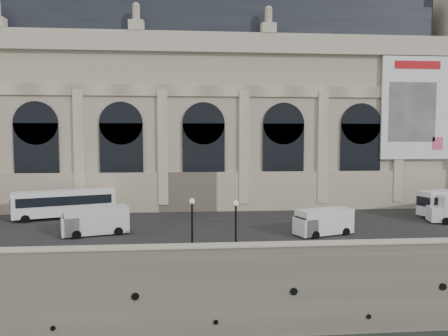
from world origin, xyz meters
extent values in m
cube|color=gray|center=(0.00, 35.00, 3.00)|extent=(160.00, 70.00, 6.00)
cube|color=#2D2D2D|center=(0.00, 14.00, 6.03)|extent=(160.00, 24.00, 0.06)
cube|color=gray|center=(0.00, 0.60, 6.55)|extent=(160.00, 1.20, 1.10)
cube|color=beige|center=(0.00, 0.60, 7.15)|extent=(160.00, 1.40, 0.12)
cube|color=tan|center=(-6.00, 31.00, 17.00)|extent=(68.00, 18.00, 22.00)
cube|color=beige|center=(-6.00, 21.85, 8.50)|extent=(68.60, 0.40, 5.00)
cube|color=beige|center=(-6.00, 21.70, 26.80)|extent=(69.00, 0.80, 2.40)
cube|color=beige|center=(-6.00, 21.85, 21.00)|extent=(68.00, 0.30, 1.40)
cube|color=#242930|center=(-6.00, 31.00, 31.00)|extent=(64.00, 15.00, 6.00)
cube|color=#242930|center=(-6.00, 31.00, 34.50)|extent=(56.00, 10.00, 1.20)
cube|color=black|center=(-24.00, 21.82, 12.50)|extent=(5.20, 0.25, 9.00)
cylinder|color=black|center=(-24.00, 21.82, 17.00)|extent=(5.20, 0.25, 5.20)
cube|color=beige|center=(-19.00, 21.75, 14.00)|extent=(1.20, 0.50, 14.00)
cube|color=black|center=(-14.00, 21.82, 12.50)|extent=(5.20, 0.25, 9.00)
cylinder|color=black|center=(-14.00, 21.82, 17.00)|extent=(5.20, 0.25, 5.20)
cube|color=beige|center=(-9.00, 21.75, 14.00)|extent=(1.20, 0.50, 14.00)
cube|color=black|center=(-4.00, 21.82, 12.50)|extent=(5.20, 0.25, 9.00)
cylinder|color=black|center=(-4.00, 21.82, 17.00)|extent=(5.20, 0.25, 5.20)
cube|color=beige|center=(1.00, 21.75, 14.00)|extent=(1.20, 0.50, 14.00)
cube|color=black|center=(6.00, 21.82, 12.50)|extent=(5.20, 0.25, 9.00)
cylinder|color=black|center=(6.00, 21.82, 17.00)|extent=(5.20, 0.25, 5.20)
cube|color=beige|center=(11.00, 21.75, 14.00)|extent=(1.20, 0.50, 14.00)
cube|color=black|center=(16.00, 21.82, 12.50)|extent=(5.20, 0.25, 9.00)
cylinder|color=black|center=(16.00, 21.82, 17.00)|extent=(5.20, 0.25, 5.20)
cube|color=beige|center=(21.00, 21.75, 14.00)|extent=(1.20, 0.50, 14.00)
cube|color=white|center=(23.00, 21.55, 19.00)|extent=(9.00, 0.35, 13.00)
cube|color=red|center=(23.00, 21.35, 24.40)|extent=(6.00, 0.06, 1.00)
cube|color=gray|center=(22.50, 21.35, 18.50)|extent=(6.20, 0.06, 7.50)
cube|color=#DE4E75|center=(26.00, 21.35, 14.50)|extent=(1.40, 0.06, 1.60)
cube|color=white|center=(-20.05, 18.76, 7.84)|extent=(11.22, 5.78, 2.86)
cube|color=black|center=(-25.30, 16.96, 8.12)|extent=(0.76, 2.03, 1.11)
cube|color=black|center=(-19.66, 17.64, 8.21)|extent=(9.62, 3.37, 1.01)
cube|color=black|center=(-20.44, 19.89, 8.21)|extent=(9.62, 3.37, 1.01)
cylinder|color=black|center=(-23.60, 16.33, 6.46)|extent=(0.96, 0.56, 0.92)
cylinder|color=black|center=(-24.35, 18.51, 6.46)|extent=(0.96, 0.56, 0.92)
cylinder|color=black|center=(-15.75, 19.02, 6.46)|extent=(0.96, 0.56, 0.92)
cylinder|color=black|center=(-16.50, 21.20, 6.46)|extent=(0.96, 0.56, 0.92)
cube|color=black|center=(20.58, 14.76, 8.05)|extent=(0.56, 2.01, 1.07)
cylinder|color=black|center=(22.17, 14.00, 6.45)|extent=(0.93, 0.47, 0.89)
cylinder|color=black|center=(21.64, 16.17, 6.45)|extent=(0.93, 0.47, 0.89)
cube|color=silver|center=(-14.77, 10.06, 7.47)|extent=(6.31, 3.94, 2.51)
cube|color=silver|center=(-17.03, 9.36, 7.09)|extent=(2.26, 2.68, 1.75)
cube|color=black|center=(-17.61, 9.17, 7.69)|extent=(0.64, 1.90, 0.87)
cylinder|color=black|center=(-16.23, 8.40, 6.42)|extent=(0.87, 0.51, 0.83)
cylinder|color=black|center=(-16.92, 10.59, 6.42)|extent=(0.87, 0.51, 0.83)
cylinder|color=black|center=(-12.63, 9.52, 6.42)|extent=(0.87, 0.51, 0.83)
cylinder|color=black|center=(-13.31, 11.71, 6.42)|extent=(0.87, 0.51, 0.83)
cube|color=white|center=(6.97, 8.11, 7.35)|extent=(5.80, 3.72, 2.31)
cube|color=white|center=(4.92, 7.42, 7.00)|extent=(2.11, 2.48, 1.60)
cube|color=black|center=(4.38, 7.24, 7.55)|extent=(0.63, 1.73, 0.80)
cylinder|color=black|center=(5.66, 6.56, 6.38)|extent=(0.80, 0.48, 0.76)
cylinder|color=black|center=(4.99, 8.56, 6.38)|extent=(0.80, 0.48, 0.76)
cylinder|color=black|center=(8.95, 7.67, 6.38)|extent=(0.80, 0.48, 0.76)
cylinder|color=black|center=(8.27, 9.66, 6.38)|extent=(0.80, 0.48, 0.76)
cube|color=white|center=(21.02, 12.76, 7.00)|extent=(2.20, 2.65, 1.57)
cylinder|color=black|center=(21.32, 11.43, 6.42)|extent=(0.88, 0.50, 0.84)
cylinder|color=black|center=(21.93, 13.76, 6.42)|extent=(0.88, 0.50, 0.84)
cylinder|color=black|center=(-5.72, 2.76, 6.21)|extent=(0.46, 0.46, 0.42)
cylinder|color=black|center=(-5.72, 2.76, 8.08)|extent=(0.17, 0.17, 4.16)
sphere|color=beige|center=(-5.72, 2.76, 10.26)|extent=(0.46, 0.46, 0.46)
cylinder|color=black|center=(-2.23, 2.31, 6.20)|extent=(0.44, 0.44, 0.40)
cylinder|color=black|center=(-2.23, 2.31, 8.01)|extent=(0.16, 0.16, 4.02)
sphere|color=beige|center=(-2.23, 2.31, 10.12)|extent=(0.44, 0.44, 0.44)
camera|label=1|loc=(-6.16, -32.06, 15.55)|focal=35.00mm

